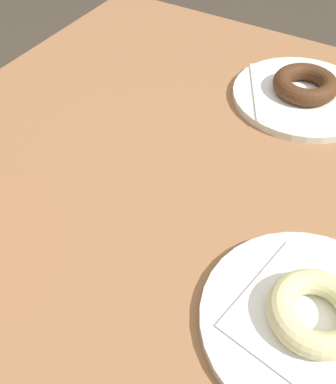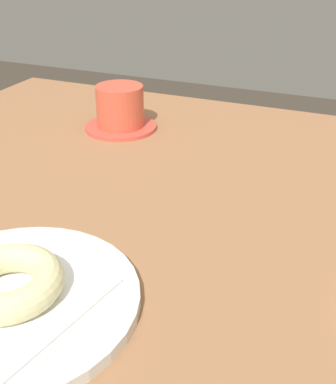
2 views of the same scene
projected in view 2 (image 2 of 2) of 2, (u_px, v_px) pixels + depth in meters
table at (182, 266)px, 0.70m from camera, size 1.07×0.80×0.76m
plate_sugar_ring at (11, 302)px, 0.46m from camera, size 0.24×0.24×0.01m
napkin_sugar_ring at (10, 296)px, 0.45m from camera, size 0.17×0.17×0.00m
donut_sugar_ring at (7, 282)px, 0.44m from camera, size 0.10×0.10×0.03m
coffee_cup at (120, 109)px, 0.85m from camera, size 0.12×0.12×0.08m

